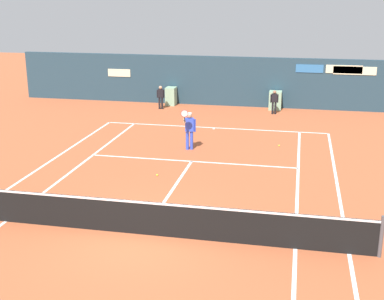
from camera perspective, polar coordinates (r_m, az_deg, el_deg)
name	(u,v)px	position (r m, az deg, el deg)	size (l,w,h in m)	color
ground_plane	(148,225)	(14.47, -4.82, -8.25)	(80.00, 80.00, 0.01)	#B25633
tennis_net	(142,217)	(13.76, -5.56, -7.32)	(12.10, 0.10, 1.07)	#4C4C51
sponsor_back_wall	(230,82)	(29.58, 4.21, 7.47)	(25.00, 1.02, 2.78)	#233D4C
player_on_baseline	(189,127)	(20.98, -0.30, 2.50)	(0.50, 0.75, 1.79)	blue
ball_kid_centre_post	(274,100)	(27.81, 9.06, 5.42)	(0.42, 0.20, 1.27)	black
ball_kid_left_post	(161,96)	(28.76, -3.48, 5.99)	(0.43, 0.20, 1.29)	black
tennis_ball_by_sideline	(279,145)	(21.99, 9.58, 0.49)	(0.07, 0.07, 0.07)	#CCE033
tennis_ball_mid_court	(131,201)	(16.05, -6.73, -5.60)	(0.07, 0.07, 0.07)	#CCE033
tennis_ball_near_service_line	(157,175)	(18.20, -3.86, -2.77)	(0.07, 0.07, 0.07)	#CCE033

